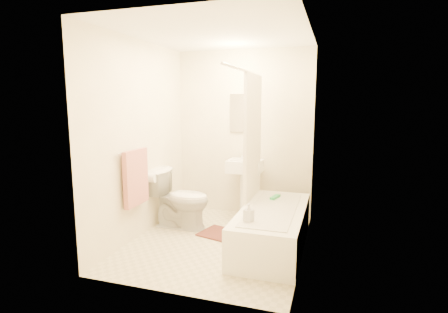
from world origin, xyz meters
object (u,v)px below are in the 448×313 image
(sink, at_px, (245,187))
(soap_bottle, at_px, (249,213))
(bathtub, at_px, (273,228))
(bath_mat, at_px, (223,234))
(toilet, at_px, (181,199))

(sink, distance_m, soap_bottle, 1.45)
(bathtub, height_order, bath_mat, bathtub)
(toilet, bearing_deg, sink, -49.22)
(sink, height_order, bathtub, sink)
(toilet, distance_m, sink, 0.95)
(sink, xyz_separation_m, soap_bottle, (0.39, -1.39, 0.08))
(sink, xyz_separation_m, bath_mat, (-0.10, -0.72, -0.45))
(bathtub, relative_size, bath_mat, 2.86)
(toilet, height_order, sink, sink)
(toilet, distance_m, bathtub, 1.32)
(toilet, relative_size, bath_mat, 1.40)
(toilet, bearing_deg, bath_mat, -99.33)
(sink, relative_size, soap_bottle, 4.86)
(toilet, xyz_separation_m, soap_bottle, (1.12, -0.78, 0.16))
(toilet, distance_m, soap_bottle, 1.38)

